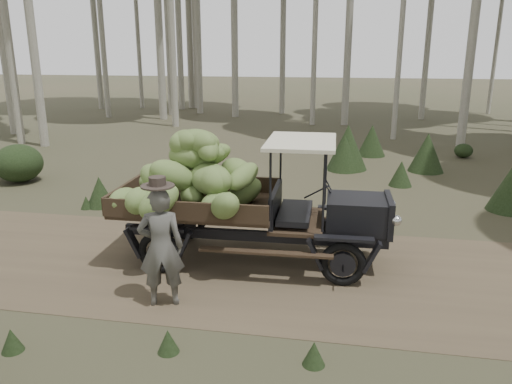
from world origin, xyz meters
TOP-DOWN VIEW (x-y plane):
  - ground at (0.00, 0.00)m, footprint 120.00×120.00m
  - dirt_track at (0.00, 0.00)m, footprint 70.00×4.00m
  - banana_truck at (-1.65, 0.25)m, footprint 4.73×2.26m
  - farmer at (-2.09, -1.41)m, footprint 0.73×0.59m
  - undergrowth at (1.25, 0.39)m, footprint 23.09×22.80m

SIDE VIEW (x-z plane):
  - ground at x=0.00m, z-range 0.00..0.00m
  - dirt_track at x=0.00m, z-range 0.00..0.01m
  - undergrowth at x=1.25m, z-range -0.14..1.22m
  - farmer at x=-2.09m, z-range -0.05..1.84m
  - banana_truck at x=-1.65m, z-range 0.20..2.56m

